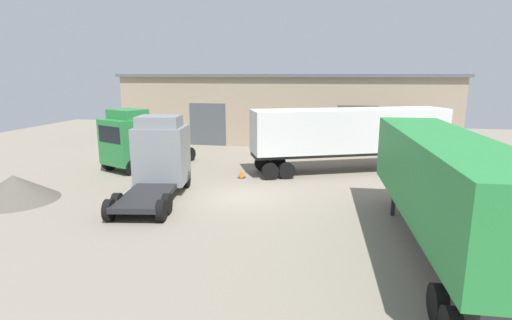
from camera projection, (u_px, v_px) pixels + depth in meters
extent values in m
plane|color=gray|center=(241.00, 197.00, 19.86)|extent=(60.00, 60.00, 0.00)
cube|color=tan|center=(286.00, 109.00, 36.59)|extent=(28.21, 8.14, 5.77)
cube|color=#565B60|center=(286.00, 75.00, 35.96)|extent=(28.71, 8.64, 0.25)
cube|color=#4C5156|center=(208.00, 124.00, 34.10)|extent=(3.20, 0.08, 3.60)
cube|color=#4C5156|center=(357.00, 128.00, 31.78)|extent=(3.20, 0.08, 3.60)
cube|color=gray|center=(162.00, 155.00, 20.71)|extent=(2.85, 2.77, 2.91)
cube|color=gray|center=(159.00, 122.00, 20.15)|extent=(2.34, 2.00, 0.60)
cube|color=black|center=(167.00, 140.00, 21.73)|extent=(2.09, 0.42, 1.05)
cube|color=#232326|center=(145.00, 197.00, 17.94)|extent=(2.59, 4.11, 0.24)
cylinder|color=#B2B2B7|center=(128.00, 197.00, 18.59)|extent=(0.73, 1.18, 0.56)
cylinder|color=black|center=(146.00, 179.00, 21.63)|extent=(0.44, 0.96, 0.92)
cylinder|color=black|center=(186.00, 179.00, 21.57)|extent=(0.44, 0.96, 0.92)
cylinder|color=black|center=(117.00, 203.00, 17.49)|extent=(0.44, 0.96, 0.92)
cylinder|color=black|center=(167.00, 204.00, 17.43)|extent=(0.44, 0.96, 0.92)
cylinder|color=black|center=(109.00, 210.00, 16.61)|extent=(0.44, 0.96, 0.92)
cylinder|color=black|center=(161.00, 211.00, 16.55)|extent=(0.44, 0.96, 0.92)
cube|color=#28843D|center=(444.00, 177.00, 13.12)|extent=(2.99, 11.82, 2.68)
cube|color=#232326|center=(439.00, 219.00, 13.43)|extent=(2.24, 11.79, 0.24)
cube|color=#232326|center=(393.00, 203.00, 17.23)|extent=(0.17, 0.17, 1.11)
cube|color=#232326|center=(432.00, 205.00, 16.99)|extent=(0.17, 0.17, 1.11)
cylinder|color=black|center=(438.00, 303.00, 9.82)|extent=(0.34, 0.98, 0.97)
cube|color=silver|center=(350.00, 130.00, 24.72)|extent=(12.27, 6.92, 2.57)
cube|color=#232326|center=(349.00, 152.00, 25.01)|extent=(11.99, 6.22, 0.24)
cube|color=#232326|center=(398.00, 158.00, 26.66)|extent=(0.21, 0.21, 1.11)
cube|color=#232326|center=(412.00, 163.00, 25.12)|extent=(0.21, 0.21, 1.11)
cylinder|color=black|center=(278.00, 163.00, 25.41)|extent=(1.02, 0.65, 0.98)
cylinder|color=black|center=(287.00, 171.00, 23.30)|extent=(1.02, 0.65, 0.98)
cylinder|color=black|center=(262.00, 163.00, 25.22)|extent=(1.02, 0.65, 0.98)
cylinder|color=black|center=(270.00, 171.00, 23.11)|extent=(1.02, 0.65, 0.98)
cube|color=#28843D|center=(127.00, 141.00, 25.00)|extent=(3.28, 3.23, 2.80)
cube|color=#28843D|center=(128.00, 114.00, 24.80)|extent=(2.61, 2.41, 0.60)
cube|color=black|center=(110.00, 135.00, 23.96)|extent=(1.94, 0.95, 1.01)
cube|color=#232326|center=(164.00, 154.00, 27.65)|extent=(3.33, 4.12, 0.24)
cylinder|color=#B2B2B7|center=(168.00, 159.00, 26.64)|extent=(0.97, 1.23, 0.56)
cylinder|color=black|center=(131.00, 167.00, 24.19)|extent=(0.69, 1.02, 0.99)
cylinder|color=black|center=(109.00, 162.00, 25.45)|extent=(0.69, 1.02, 0.99)
cylinder|color=black|center=(180.00, 156.00, 27.37)|extent=(0.69, 1.02, 0.99)
cylinder|color=black|center=(158.00, 153.00, 28.63)|extent=(0.69, 1.02, 0.99)
cylinder|color=black|center=(189.00, 154.00, 28.08)|extent=(0.69, 1.02, 0.99)
cylinder|color=black|center=(168.00, 151.00, 29.34)|extent=(0.69, 1.02, 0.99)
cone|color=#565147|center=(14.00, 188.00, 19.27)|extent=(4.04, 4.04, 1.26)
cube|color=black|center=(242.00, 177.00, 23.63)|extent=(0.40, 0.40, 0.04)
cone|color=orange|center=(242.00, 173.00, 23.58)|extent=(0.36, 0.36, 0.55)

